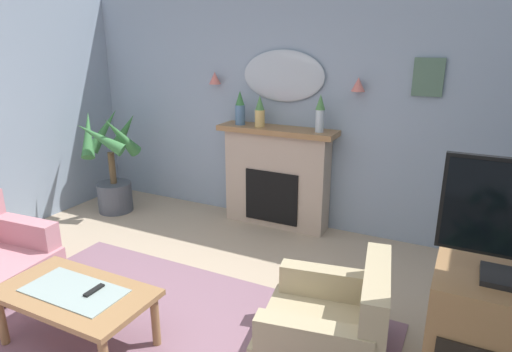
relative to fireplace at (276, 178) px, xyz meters
name	(u,v)px	position (x,y,z in m)	size (l,w,h in m)	color
wall_back	(294,112)	(0.10, 0.22, 0.74)	(6.40, 0.10, 2.61)	#8C9EB2
fireplace	(276,178)	(0.00, 0.00, 0.00)	(1.36, 0.36, 1.16)	tan
mantel_vase_left	(240,109)	(-0.45, -0.03, 0.77)	(0.11, 0.11, 0.38)	#4C7093
mantel_vase_right	(260,112)	(-0.20, -0.03, 0.75)	(0.11, 0.11, 0.35)	tan
mantel_vase_centre	(320,112)	(0.50, -0.03, 0.80)	(0.10, 0.10, 0.40)	silver
wall_mirror	(283,76)	(0.00, 0.14, 1.14)	(0.96, 0.06, 0.56)	#B2BCC6
wall_sconce_left	(215,78)	(-0.85, 0.09, 1.09)	(0.14, 0.14, 0.14)	#D17066
wall_sconce_right	(358,84)	(0.85, 0.09, 1.09)	(0.14, 0.14, 0.14)	#D17066
framed_picture	(428,77)	(1.50, 0.15, 1.18)	(0.28, 0.03, 0.36)	#4C6B56
coffee_table	(75,298)	(-0.37, -2.59, -0.19)	(1.10, 0.60, 0.45)	olive
tv_remote	(94,291)	(-0.23, -2.54, -0.12)	(0.04, 0.16, 0.02)	black
armchair_near_fireplace	(335,319)	(1.29, -1.91, -0.27)	(0.94, 0.93, 0.71)	tan
potted_plant_tall_palm	(111,164)	(-2.00, -0.53, 0.05)	(0.78, 0.77, 1.29)	#474C56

